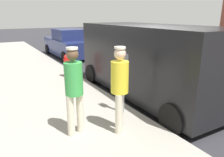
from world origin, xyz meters
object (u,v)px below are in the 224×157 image
parking_meter_near (123,71)px  pedestrian_in_yellow (120,85)px  parked_van (148,59)px  fire_hydrant (67,66)px  pedestrian_in_green (74,86)px  parked_sedan_behind (69,44)px

parking_meter_near → pedestrian_in_yellow: 0.85m
pedestrian_in_yellow → parked_van: parked_van is taller
pedestrian_in_yellow → parking_meter_near: bearing=-128.1°
parking_meter_near → pedestrian_in_yellow: bearing=51.9°
parked_van → fire_hydrant: size_ratio=6.09×
parking_meter_near → fire_hydrant: size_ratio=1.77×
parking_meter_near → pedestrian_in_green: size_ratio=0.88×
parking_meter_near → parked_sedan_behind: size_ratio=0.34×
pedestrian_in_green → parked_van: size_ratio=0.33×
parking_meter_near → fire_hydrant: (0.10, -3.70, -0.61)m
parking_meter_near → pedestrian_in_green: (1.32, 0.33, -0.04)m
parked_van → parked_sedan_behind: 7.57m
pedestrian_in_yellow → parked_van: bearing=-141.9°
pedestrian_in_yellow → parked_sedan_behind: (-2.22, -9.15, -0.38)m
parked_van → parked_sedan_behind: (-0.19, -7.56, -0.41)m
pedestrian_in_yellow → parked_sedan_behind: bearing=-103.6°
parked_van → parked_sedan_behind: size_ratio=1.19×
parked_sedan_behind → fire_hydrant: size_ratio=5.13×
pedestrian_in_green → parking_meter_near: bearing=-165.9°
pedestrian_in_yellow → pedestrian_in_green: 0.87m
parked_sedan_behind → fire_hydrant: bearing=69.5°
parked_sedan_behind → pedestrian_in_green: bearing=71.1°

